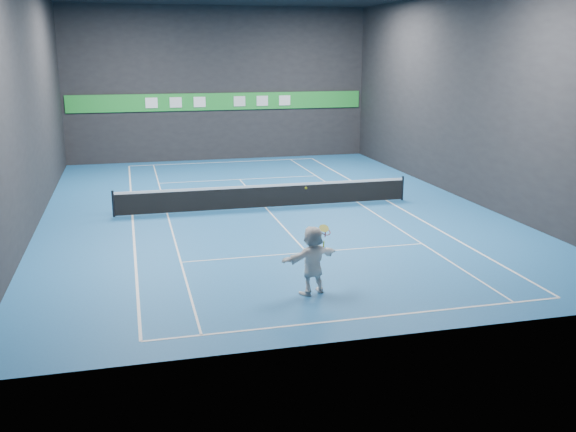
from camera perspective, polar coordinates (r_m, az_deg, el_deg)
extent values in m
plane|color=#1C5C9B|center=(27.07, -1.98, 0.72)|extent=(26.00, 26.00, 0.00)
cube|color=black|center=(39.16, -6.16, 11.55)|extent=(18.00, 0.10, 9.00)
cube|color=black|center=(13.99, 9.27, 6.41)|extent=(18.00, 0.10, 9.00)
cube|color=black|center=(26.02, -22.10, 9.18)|extent=(0.10, 26.00, 9.00)
cube|color=black|center=(29.59, 15.51, 10.22)|extent=(0.10, 26.00, 9.00)
cube|color=white|center=(16.21, 7.06, -8.97)|extent=(10.98, 0.08, 0.01)
cube|color=white|center=(38.55, -5.74, 4.79)|extent=(10.98, 0.08, 0.01)
cube|color=white|center=(26.50, -13.66, 0.02)|extent=(0.08, 23.78, 0.01)
cube|color=white|center=(28.70, 8.79, 1.36)|extent=(0.08, 23.78, 0.01)
cube|color=white|center=(26.54, -10.69, 0.21)|extent=(0.06, 23.78, 0.01)
cube|color=white|center=(28.20, 6.21, 1.21)|extent=(0.06, 23.78, 0.01)
cube|color=white|center=(21.09, 1.71, -3.26)|extent=(8.23, 0.06, 0.01)
cube|color=white|center=(33.21, -4.33, 3.26)|extent=(8.23, 0.06, 0.01)
cube|color=white|center=(27.07, -1.98, 0.73)|extent=(0.06, 12.80, 0.01)
imported|color=white|center=(17.34, 2.20, -3.93)|extent=(1.85, 1.14, 1.90)
sphere|color=#EEF729|center=(16.99, 1.62, 2.50)|extent=(0.06, 0.06, 0.06)
cylinder|color=black|center=(26.39, -15.27, 1.05)|extent=(0.10, 0.10, 1.07)
cylinder|color=black|center=(28.86, 10.14, 2.46)|extent=(0.10, 0.10, 1.07)
cube|color=black|center=(26.96, -1.99, 1.69)|extent=(12.40, 0.03, 0.86)
cube|color=white|center=(26.86, -2.00, 2.69)|extent=(12.40, 0.04, 0.10)
cube|color=green|center=(39.16, -6.10, 10.08)|extent=(17.64, 0.06, 1.00)
cube|color=white|center=(38.74, -12.04, 9.81)|extent=(0.70, 0.04, 0.60)
cube|color=white|center=(38.82, -9.95, 9.92)|extent=(0.70, 0.04, 0.60)
cube|color=white|center=(38.95, -7.86, 10.01)|extent=(0.70, 0.04, 0.60)
cube|color=silver|center=(39.29, -4.33, 10.14)|extent=(0.70, 0.04, 0.60)
cube|color=silver|center=(39.55, -2.30, 10.20)|extent=(0.70, 0.04, 0.60)
cube|color=white|center=(39.86, -0.30, 10.24)|extent=(0.70, 0.04, 0.60)
torus|color=red|center=(17.26, 3.33, -1.38)|extent=(0.43, 0.39, 0.23)
cylinder|color=#D3DA4D|center=(17.22, 3.22, -1.10)|extent=(0.38, 0.31, 0.22)
cylinder|color=red|center=(17.28, 3.33, -1.63)|extent=(0.05, 0.10, 0.18)
cylinder|color=#FEF20D|center=(17.33, 3.20, -2.55)|extent=(0.08, 0.18, 0.24)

